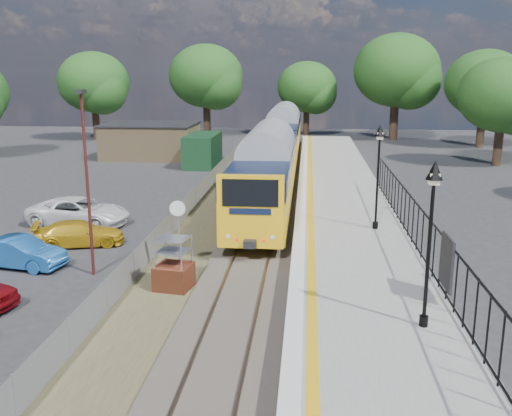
# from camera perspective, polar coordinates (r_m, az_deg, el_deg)

# --- Properties ---
(ground) EXTENTS (120.00, 120.00, 0.00)m
(ground) POSITION_cam_1_polar(r_m,az_deg,el_deg) (20.49, -1.43, -8.63)
(ground) COLOR #2D2D30
(ground) RESTS_ON ground
(track_bed) EXTENTS (5.90, 80.00, 0.29)m
(track_bed) POSITION_cam_1_polar(r_m,az_deg,el_deg) (29.65, -0.20, -1.39)
(track_bed) COLOR #473F38
(track_bed) RESTS_ON ground
(platform) EXTENTS (5.00, 70.00, 0.90)m
(platform) POSITION_cam_1_polar(r_m,az_deg,el_deg) (27.88, 9.08, -1.76)
(platform) COLOR gray
(platform) RESTS_ON ground
(platform_edge) EXTENTS (0.90, 70.00, 0.01)m
(platform_edge) POSITION_cam_1_polar(r_m,az_deg,el_deg) (27.70, 4.86, -0.77)
(platform_edge) COLOR silver
(platform_edge) RESTS_ON platform
(victorian_lamp_south) EXTENTS (0.44, 0.44, 4.60)m
(victorian_lamp_south) POSITION_cam_1_polar(r_m,az_deg,el_deg) (15.59, 17.20, 0.20)
(victorian_lamp_south) COLOR black
(victorian_lamp_south) RESTS_ON platform
(victorian_lamp_north) EXTENTS (0.44, 0.44, 4.60)m
(victorian_lamp_north) POSITION_cam_1_polar(r_m,az_deg,el_deg) (25.27, 12.20, 5.43)
(victorian_lamp_north) COLOR black
(victorian_lamp_north) RESTS_ON platform
(palisade_fence) EXTENTS (0.12, 26.00, 2.00)m
(palisade_fence) POSITION_cam_1_polar(r_m,az_deg,el_deg) (22.31, 16.19, -2.33)
(palisade_fence) COLOR black
(palisade_fence) RESTS_ON platform
(wire_fence) EXTENTS (0.06, 52.00, 1.20)m
(wire_fence) POSITION_cam_1_polar(r_m,az_deg,el_deg) (32.30, -6.41, 0.71)
(wire_fence) COLOR #999EA3
(wire_fence) RESTS_ON ground
(outbuilding) EXTENTS (10.80, 10.10, 3.12)m
(outbuilding) POSITION_cam_1_polar(r_m,az_deg,el_deg) (52.12, -9.51, 6.53)
(outbuilding) COLOR #987D56
(outbuilding) RESTS_ON ground
(tree_line) EXTENTS (56.80, 43.80, 11.88)m
(tree_line) POSITION_cam_1_polar(r_m,az_deg,el_deg) (60.86, 4.52, 12.45)
(tree_line) COLOR #332319
(tree_line) RESTS_ON ground
(train) EXTENTS (2.82, 40.83, 3.51)m
(train) POSITION_cam_1_polar(r_m,az_deg,el_deg) (42.79, 2.18, 6.31)
(train) COLOR yellow
(train) RESTS_ON ground
(brick_plinth) EXTENTS (1.40, 1.40, 1.97)m
(brick_plinth) POSITION_cam_1_polar(r_m,az_deg,el_deg) (20.81, -8.25, -5.63)
(brick_plinth) COLOR brown
(brick_plinth) RESTS_ON ground
(speed_sign) EXTENTS (0.59, 0.15, 2.97)m
(speed_sign) POSITION_cam_1_polar(r_m,az_deg,el_deg) (21.93, -7.80, -1.63)
(speed_sign) COLOR #999EA3
(speed_sign) RESTS_ON ground
(carpark_lamp) EXTENTS (0.25, 0.50, 7.08)m
(carpark_lamp) POSITION_cam_1_polar(r_m,az_deg,el_deg) (22.24, -16.58, 3.41)
(carpark_lamp) COLOR #481B18
(carpark_lamp) RESTS_ON ground
(car_blue) EXTENTS (3.97, 2.01, 1.25)m
(car_blue) POSITION_cam_1_polar(r_m,az_deg,el_deg) (24.87, -22.60, -4.14)
(car_blue) COLOR #194F96
(car_blue) RESTS_ON ground
(car_yellow) EXTENTS (4.24, 2.69, 1.14)m
(car_yellow) POSITION_cam_1_polar(r_m,az_deg,el_deg) (27.01, -17.25, -2.45)
(car_yellow) COLOR gold
(car_yellow) RESTS_ON ground
(car_white) EXTENTS (5.36, 2.90, 1.43)m
(car_white) POSITION_cam_1_polar(r_m,az_deg,el_deg) (30.54, -17.29, -0.36)
(car_white) COLOR white
(car_white) RESTS_ON ground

